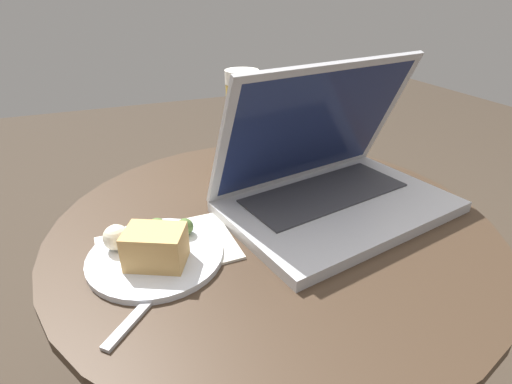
# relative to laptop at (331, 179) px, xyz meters

# --- Properties ---
(table) EXTENTS (0.69, 0.69, 0.57)m
(table) POSITION_rel_laptop_xyz_m (-0.11, -0.01, -0.18)
(table) COLOR #9E9EA3
(table) RESTS_ON ground_plane
(napkin) EXTENTS (0.19, 0.14, 0.00)m
(napkin) POSITION_rel_laptop_xyz_m (-0.28, -0.03, -0.05)
(napkin) COLOR silver
(napkin) RESTS_ON table
(laptop) EXTENTS (0.40, 0.31, 0.24)m
(laptop) POSITION_rel_laptop_xyz_m (0.00, 0.00, 0.00)
(laptop) COLOR #B2B2B7
(laptop) RESTS_ON table
(beer_glass) EXTENTS (0.06, 0.06, 0.21)m
(beer_glass) POSITION_rel_laptop_xyz_m (-0.10, 0.16, 0.05)
(beer_glass) COLOR gold
(beer_glass) RESTS_ON table
(snack_plate) EXTENTS (0.18, 0.18, 0.06)m
(snack_plate) POSITION_rel_laptop_xyz_m (-0.30, -0.04, -0.03)
(snack_plate) COLOR silver
(snack_plate) RESTS_ON table
(fork) EXTENTS (0.15, 0.15, 0.00)m
(fork) POSITION_rel_laptop_xyz_m (-0.30, -0.10, -0.05)
(fork) COLOR #B2B2B7
(fork) RESTS_ON table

